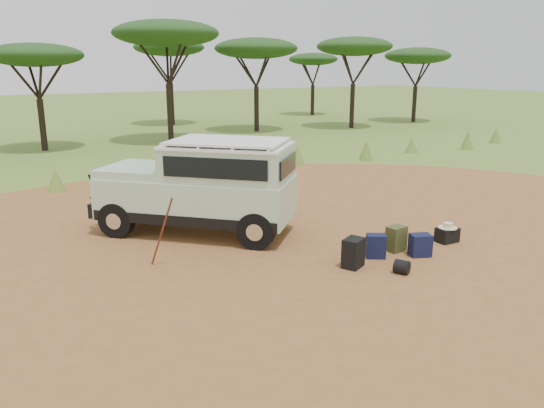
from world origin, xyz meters
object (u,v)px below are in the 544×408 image
hard_case (447,235)px  safari_vehicle (203,189)px  walking_staff (162,232)px  backpack_black (353,253)px  backpack_olive (396,239)px  backpack_navy (376,246)px  duffel_navy (420,245)px

hard_case → safari_vehicle: bearing=143.8°
hard_case → walking_staff: bearing=164.8°
walking_staff → backpack_black: 3.73m
backpack_olive → backpack_black: bearing=-175.8°
backpack_black → backpack_navy: backpack_black is taller
backpack_black → duffel_navy: 1.61m
safari_vehicle → backpack_black: bearing=-20.4°
backpack_olive → backpack_navy: bearing=-179.0°
backpack_black → backpack_navy: size_ratio=1.18×
duffel_navy → hard_case: size_ratio=0.99×
duffel_navy → backpack_olive: bearing=137.1°
backpack_black → backpack_olive: size_ratio=1.08×
backpack_navy → hard_case: size_ratio=1.06×
safari_vehicle → walking_staff: 2.27m
backpack_black → hard_case: 2.78m
backpack_navy → walking_staff: bearing=-171.2°
backpack_navy → backpack_olive: size_ratio=0.91×
backpack_navy → duffel_navy: backpack_navy is taller
safari_vehicle → walking_staff: safari_vehicle is taller
safari_vehicle → walking_staff: (-1.57, -1.60, -0.36)m
walking_staff → backpack_navy: 4.31m
backpack_black → duffel_navy: size_ratio=1.26×
walking_staff → backpack_navy: bearing=-59.9°
walking_staff → backpack_black: walking_staff is taller
backpack_black → hard_case: size_ratio=1.26×
backpack_black → hard_case: (2.78, 0.11, -0.13)m
walking_staff → backpack_olive: (4.54, -1.67, -0.44)m
walking_staff → backpack_olive: size_ratio=2.79×
backpack_black → backpack_olive: (1.38, 0.26, -0.02)m
backpack_black → duffel_navy: backpack_black is taller
backpack_black → hard_case: bearing=-23.4°
backpack_olive → hard_case: backpack_olive is taller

